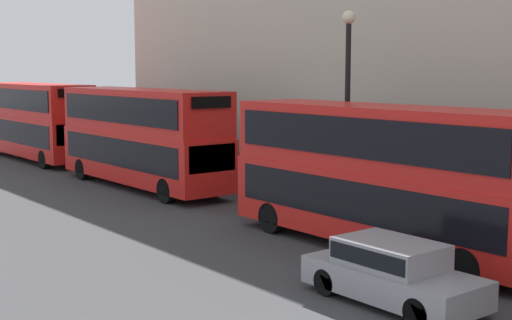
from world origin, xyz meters
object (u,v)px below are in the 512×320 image
at_px(bus_second_in_queue, 383,171).
at_px(bus_third_in_queue, 142,134).
at_px(bus_trailing, 36,118).
at_px(car_hatchback, 392,270).
at_px(pedestrian, 248,179).

relative_size(bus_second_in_queue, bus_third_in_queue, 0.97).
relative_size(bus_trailing, car_hatchback, 2.59).
height_order(car_hatchback, pedestrian, pedestrian).
xyz_separation_m(bus_second_in_queue, pedestrian, (2.36, 9.45, -1.60)).
bearing_deg(pedestrian, bus_second_in_queue, -104.01).
xyz_separation_m(bus_trailing, car_hatchback, (-3.40, -29.76, -1.68)).
bearing_deg(car_hatchback, bus_trailing, 83.48).
relative_size(bus_third_in_queue, pedestrian, 6.81).
distance_m(bus_trailing, pedestrian, 17.23).
bearing_deg(pedestrian, bus_trailing, 97.91).
height_order(bus_second_in_queue, pedestrian, bus_second_in_queue).
xyz_separation_m(bus_second_in_queue, bus_third_in_queue, (0.00, 14.06, 0.09)).
height_order(bus_second_in_queue, bus_trailing, bus_trailing).
xyz_separation_m(bus_second_in_queue, car_hatchback, (-3.40, -3.33, -1.58)).
distance_m(bus_second_in_queue, car_hatchback, 5.01).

